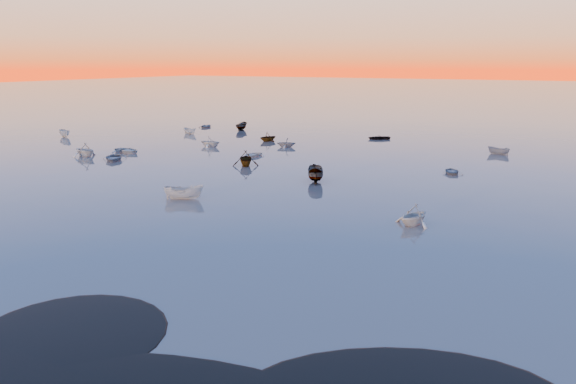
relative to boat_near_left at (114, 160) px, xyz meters
The scene contains 5 objects.
ground 71.81m from the boat_near_left, 61.48° to the left, with size 600.00×600.00×0.00m, color #675C56.
mud_lobes 51.11m from the boat_near_left, 47.87° to the right, with size 140.00×6.00×0.07m, color black, non-canonical shape.
moored_fleet 37.87m from the boat_near_left, 25.15° to the left, with size 124.00×58.00×1.20m, color silver, non-canonical shape.
boat_near_left is the anchor object (origin of this frame).
boat_near_center 25.39m from the boat_near_left, 30.55° to the right, with size 3.89×1.65×1.35m, color silver.
Camera 1 is at (21.01, -17.97, 13.05)m, focal length 35.00 mm.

